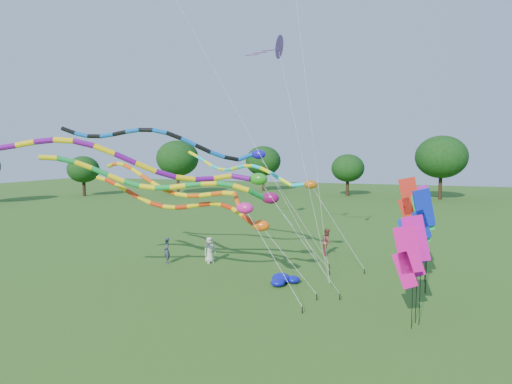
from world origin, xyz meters
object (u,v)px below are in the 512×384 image
(tube_kite_red, at_px, (195,207))
(person_b, at_px, (167,251))
(blue_nylon_heap, at_px, (288,280))
(person_a, at_px, (210,250))
(person_c, at_px, (327,242))
(tube_kite_orange, at_px, (184,188))

(tube_kite_red, height_order, person_b, tube_kite_red)
(blue_nylon_heap, height_order, person_a, person_a)
(person_a, height_order, person_c, person_c)
(person_a, bearing_deg, person_b, 148.91)
(tube_kite_red, relative_size, person_c, 7.59)
(blue_nylon_heap, height_order, person_c, person_c)
(tube_kite_red, relative_size, person_a, 8.36)
(person_c, bearing_deg, person_a, 115.44)
(tube_kite_orange, relative_size, person_b, 8.43)
(person_a, xyz_separation_m, person_b, (-2.42, -1.03, 0.00))
(tube_kite_orange, distance_m, person_b, 5.47)
(tube_kite_red, bearing_deg, person_c, 63.18)
(tube_kite_red, relative_size, person_b, 8.32)
(blue_nylon_heap, distance_m, person_c, 7.15)
(blue_nylon_heap, relative_size, person_c, 0.78)
(blue_nylon_heap, xyz_separation_m, person_a, (-5.68, 2.71, 0.54))
(person_a, height_order, person_b, person_b)
(blue_nylon_heap, relative_size, person_a, 0.86)
(person_b, relative_size, person_c, 0.91)
(person_a, distance_m, person_b, 2.62)
(person_b, height_order, person_c, person_c)
(person_c, bearing_deg, person_b, 112.70)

